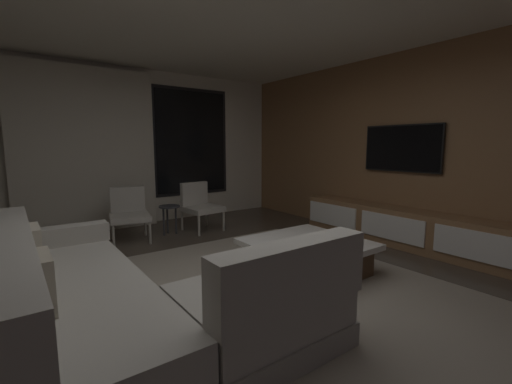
{
  "coord_description": "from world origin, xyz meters",
  "views": [
    {
      "loc": [
        -1.57,
        -2.41,
        1.39
      ],
      "look_at": [
        0.63,
        0.59,
        0.88
      ],
      "focal_mm": 23.66,
      "sensor_mm": 36.0,
      "label": 1
    }
  ],
  "objects_px": {
    "coffee_table": "(307,257)",
    "sectional_couch": "(125,303)",
    "accent_chair_by_curtain": "(129,211)",
    "side_stool": "(169,211)",
    "accent_chair_near_window": "(200,204)",
    "mounted_tv": "(402,148)",
    "media_console": "(403,228)",
    "book_stack_on_coffee_table": "(301,243)"
  },
  "relations": [
    {
      "from": "coffee_table",
      "to": "sectional_couch",
      "type": "bearing_deg",
      "value": -174.84
    },
    {
      "from": "book_stack_on_coffee_table",
      "to": "media_console",
      "type": "xyz_separation_m",
      "value": [
        1.96,
        0.01,
        -0.14
      ]
    },
    {
      "from": "coffee_table",
      "to": "book_stack_on_coffee_table",
      "type": "relative_size",
      "value": 4.84
    },
    {
      "from": "coffee_table",
      "to": "accent_chair_by_curtain",
      "type": "relative_size",
      "value": 1.49
    },
    {
      "from": "accent_chair_near_window",
      "to": "mounted_tv",
      "type": "xyz_separation_m",
      "value": [
        2.03,
        -2.31,
        0.92
      ]
    },
    {
      "from": "sectional_couch",
      "to": "accent_chair_near_window",
      "type": "bearing_deg",
      "value": 53.91
    },
    {
      "from": "coffee_table",
      "to": "accent_chair_by_curtain",
      "type": "bearing_deg",
      "value": 115.35
    },
    {
      "from": "sectional_couch",
      "to": "mounted_tv",
      "type": "distance_m",
      "value": 4.09
    },
    {
      "from": "book_stack_on_coffee_table",
      "to": "accent_chair_near_window",
      "type": "bearing_deg",
      "value": 87.31
    },
    {
      "from": "sectional_couch",
      "to": "accent_chair_by_curtain",
      "type": "xyz_separation_m",
      "value": [
        0.79,
        2.66,
        0.14
      ]
    },
    {
      "from": "book_stack_on_coffee_table",
      "to": "mounted_tv",
      "type": "xyz_separation_m",
      "value": [
        2.15,
        0.21,
        0.95
      ]
    },
    {
      "from": "side_stool",
      "to": "mounted_tv",
      "type": "bearing_deg",
      "value": -42.17
    },
    {
      "from": "accent_chair_near_window",
      "to": "media_console",
      "type": "relative_size",
      "value": 0.25
    },
    {
      "from": "sectional_couch",
      "to": "side_stool",
      "type": "distance_m",
      "value": 2.96
    },
    {
      "from": "sectional_couch",
      "to": "side_stool",
      "type": "bearing_deg",
      "value": 62.12
    },
    {
      "from": "accent_chair_by_curtain",
      "to": "coffee_table",
      "type": "bearing_deg",
      "value": -64.65
    },
    {
      "from": "accent_chair_by_curtain",
      "to": "sectional_couch",
      "type": "bearing_deg",
      "value": -106.5
    },
    {
      "from": "book_stack_on_coffee_table",
      "to": "mounted_tv",
      "type": "relative_size",
      "value": 0.21
    },
    {
      "from": "coffee_table",
      "to": "accent_chair_near_window",
      "type": "bearing_deg",
      "value": 91.28
    },
    {
      "from": "accent_chair_by_curtain",
      "to": "media_console",
      "type": "height_order",
      "value": "accent_chair_by_curtain"
    },
    {
      "from": "accent_chair_near_window",
      "to": "media_console",
      "type": "height_order",
      "value": "accent_chair_near_window"
    },
    {
      "from": "accent_chair_by_curtain",
      "to": "book_stack_on_coffee_table",
      "type": "bearing_deg",
      "value": -68.64
    },
    {
      "from": "sectional_couch",
      "to": "accent_chair_near_window",
      "type": "height_order",
      "value": "sectional_couch"
    },
    {
      "from": "accent_chair_by_curtain",
      "to": "side_stool",
      "type": "relative_size",
      "value": 1.7
    },
    {
      "from": "accent_chair_by_curtain",
      "to": "side_stool",
      "type": "xyz_separation_m",
      "value": [
        0.6,
        -0.04,
        -0.06
      ]
    },
    {
      "from": "accent_chair_near_window",
      "to": "mounted_tv",
      "type": "height_order",
      "value": "mounted_tv"
    },
    {
      "from": "book_stack_on_coffee_table",
      "to": "accent_chair_by_curtain",
      "type": "height_order",
      "value": "accent_chair_by_curtain"
    },
    {
      "from": "accent_chair_near_window",
      "to": "accent_chair_by_curtain",
      "type": "xyz_separation_m",
      "value": [
        -1.12,
        0.04,
        0.0
      ]
    },
    {
      "from": "accent_chair_near_window",
      "to": "media_console",
      "type": "xyz_separation_m",
      "value": [
        1.85,
        -2.51,
        -0.18
      ]
    },
    {
      "from": "sectional_couch",
      "to": "accent_chair_by_curtain",
      "type": "relative_size",
      "value": 3.21
    },
    {
      "from": "mounted_tv",
      "to": "sectional_couch",
      "type": "bearing_deg",
      "value": -175.53
    },
    {
      "from": "accent_chair_near_window",
      "to": "mounted_tv",
      "type": "distance_m",
      "value": 3.21
    },
    {
      "from": "accent_chair_near_window",
      "to": "coffee_table",
      "type": "bearing_deg",
      "value": -88.72
    },
    {
      "from": "book_stack_on_coffee_table",
      "to": "accent_chair_near_window",
      "type": "height_order",
      "value": "accent_chair_near_window"
    },
    {
      "from": "sectional_couch",
      "to": "media_console",
      "type": "xyz_separation_m",
      "value": [
        3.76,
        0.11,
        -0.04
      ]
    },
    {
      "from": "sectional_couch",
      "to": "media_console",
      "type": "distance_m",
      "value": 3.76
    },
    {
      "from": "sectional_couch",
      "to": "accent_chair_near_window",
      "type": "relative_size",
      "value": 3.21
    },
    {
      "from": "accent_chair_near_window",
      "to": "side_stool",
      "type": "relative_size",
      "value": 1.7
    },
    {
      "from": "accent_chair_by_curtain",
      "to": "side_stool",
      "type": "distance_m",
      "value": 0.6
    },
    {
      "from": "sectional_couch",
      "to": "mounted_tv",
      "type": "xyz_separation_m",
      "value": [
        3.94,
        0.31,
        1.06
      ]
    },
    {
      "from": "sectional_couch",
      "to": "mounted_tv",
      "type": "relative_size",
      "value": 2.18
    },
    {
      "from": "coffee_table",
      "to": "media_console",
      "type": "bearing_deg",
      "value": -2.17
    }
  ]
}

